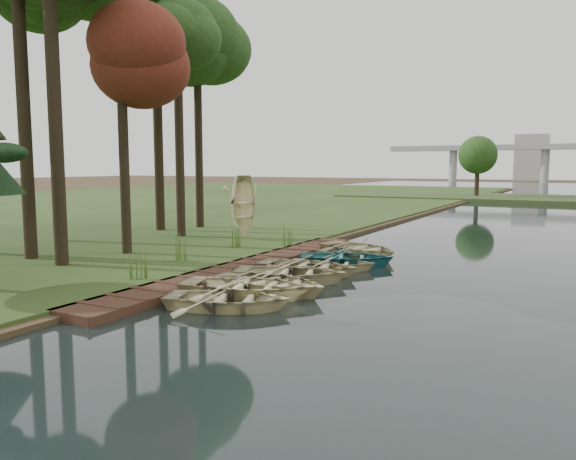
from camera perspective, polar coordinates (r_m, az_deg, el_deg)
The scene contains 22 objects.
ground at distance 19.97m, azimuth -0.48°, elevation -4.66°, with size 300.00×300.00×0.00m, color #3D2F1D.
boardwalk at distance 20.75m, azimuth -4.36°, elevation -3.83°, with size 1.60×16.00×0.30m, color #392216.
peninsula at distance 67.26m, azimuth 27.18°, elevation 2.72°, with size 50.00×14.00×0.45m, color #2F421D.
far_trees at distance 67.36m, azimuth 24.60°, elevation 8.14°, with size 45.60×5.60×8.80m.
building_b at distance 162.80m, azimuth 23.52°, elevation 6.77°, with size 8.00×8.00×12.00m, color #A5A5A0.
rowboat_0 at distance 15.22m, azimuth -6.16°, elevation -6.71°, with size 2.44×3.42×0.71m, color beige.
rowboat_1 at distance 16.44m, azimuth -4.09°, elevation -5.46°, with size 2.87×4.02×0.83m, color beige.
rowboat_2 at distance 17.07m, azimuth -1.80°, elevation -5.08°, with size 2.71×3.79×0.79m, color beige.
rowboat_3 at distance 18.53m, azimuth 0.23°, elevation -4.15°, with size 2.69×3.77×0.78m, color beige.
rowboat_4 at distance 19.82m, azimuth 1.93°, elevation -3.49°, with size 2.61×3.66×0.76m, color beige.
rowboat_5 at distance 20.73m, azimuth 4.53°, elevation -3.21°, with size 2.24×3.13×0.65m, color beige.
rowboat_6 at distance 21.77m, azimuth 5.97°, elevation -2.62°, with size 2.58×3.61×0.75m, color teal.
rowboat_7 at distance 23.14m, azimuth 6.58°, elevation -2.22°, with size 2.20×3.08×0.64m, color beige.
rowboat_8 at distance 24.08m, azimuth 7.16°, elevation -1.69°, with size 2.77×3.88×0.80m, color beige.
stored_rowboat at distance 27.87m, azimuth -4.57°, elevation -0.18°, with size 2.22×3.11×0.64m, color beige.
tree_2 at distance 24.24m, azimuth -16.64°, elevation 16.56°, with size 3.76×3.76×9.61m.
tree_4 at distance 29.75m, azimuth -11.21°, elevation 18.97°, with size 3.89×3.89×11.89m.
tree_6 at distance 33.90m, azimuth -9.24°, elevation 18.23°, with size 4.94×4.94×12.69m.
reeds_0 at distance 18.43m, azimuth -15.20°, elevation -3.37°, with size 0.60×0.60×0.97m, color #3F661E.
reeds_1 at distance 21.53m, azimuth -10.97°, elevation -1.65°, with size 0.60×0.60×1.11m, color #3F661E.
reeds_2 at distance 24.87m, azimuth -5.09°, elevation -0.58°, with size 0.60×0.60×1.01m, color #3F661E.
reeds_3 at distance 25.45m, azimuth -0.12°, elevation -0.41°, with size 0.60×0.60×1.00m, color #3F661E.
Camera 1 is at (9.48, -17.14, 3.89)m, focal length 35.00 mm.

